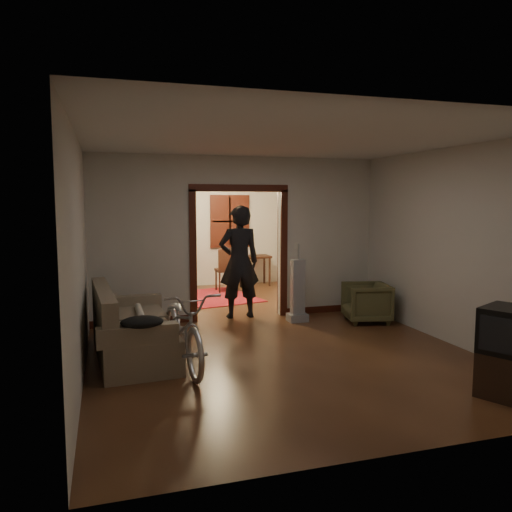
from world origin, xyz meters
name	(u,v)px	position (x,y,z in m)	size (l,w,h in m)	color
floor	(251,328)	(0.00, 0.00, 0.00)	(5.00, 8.50, 0.01)	#3D2113
ceiling	(250,152)	(0.00, 0.00, 2.80)	(5.00, 8.50, 0.01)	white
wall_back	(201,228)	(0.00, 4.25, 1.40)	(5.00, 0.02, 2.80)	beige
wall_left	(85,246)	(-2.50, 0.00, 1.40)	(0.02, 8.50, 2.80)	beige
wall_right	(389,238)	(2.50, 0.00, 1.40)	(0.02, 8.50, 2.80)	beige
partition_wall	(238,238)	(0.00, 0.75, 1.40)	(5.00, 0.14, 2.80)	beige
door_casing	(239,255)	(0.00, 0.75, 1.10)	(1.74, 0.20, 2.32)	#3D160D
far_window	(230,221)	(0.70, 4.21, 1.55)	(0.98, 0.06, 1.28)	black
chandelier	(216,186)	(0.00, 2.50, 2.35)	(0.24, 0.24, 0.24)	#FFE0A5
light_switch	(296,246)	(1.05, 0.68, 1.25)	(0.08, 0.01, 0.12)	silver
sofa	(133,322)	(-1.89, -1.02, 0.46)	(0.91, 2.02, 0.93)	brown
rolled_paper	(140,312)	(-1.79, -0.72, 0.53)	(0.10, 0.10, 0.78)	beige
jacket	(142,322)	(-1.84, -1.93, 0.68)	(0.48, 0.36, 0.14)	black
bicycle	(183,327)	(-1.32, -1.56, 0.49)	(0.65, 1.87, 0.98)	silver
armchair	(366,302)	(1.98, -0.19, 0.33)	(0.71, 0.73, 0.67)	#4E4C2B
tv_stand	(508,373)	(1.78, -3.52, 0.25)	(0.54, 0.49, 0.49)	black
crt_tv	(510,330)	(1.78, -3.52, 0.71)	(0.55, 0.49, 0.47)	black
vacuum	(298,290)	(0.89, 0.19, 0.53)	(0.33, 0.26, 1.06)	gray
person	(239,262)	(0.01, 0.76, 0.98)	(0.72, 0.47, 1.96)	black
oriental_rug	(215,297)	(0.00, 2.69, 0.01)	(1.48, 1.94, 0.01)	maroon
locker	(144,254)	(-1.38, 3.91, 0.84)	(0.84, 0.47, 1.68)	#232C1A
globe	(143,206)	(-1.38, 3.91, 1.94)	(0.27, 0.27, 0.27)	#1E5972
desk	(250,271)	(1.12, 3.89, 0.36)	(0.96, 0.54, 0.71)	#311910
desk_chair	(226,270)	(0.37, 3.27, 0.49)	(0.44, 0.44, 0.98)	#311910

